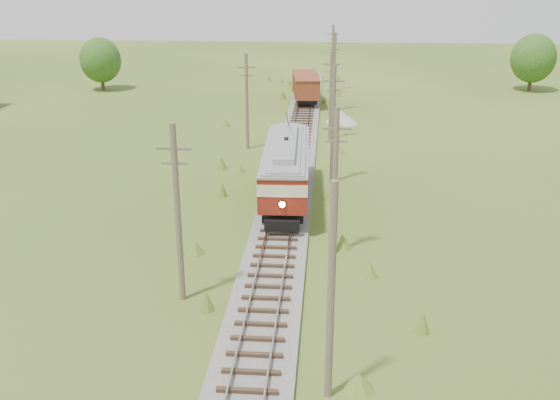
{
  "coord_description": "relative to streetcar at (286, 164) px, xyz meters",
  "views": [
    {
      "loc": [
        2.81,
        -15.11,
        15.52
      ],
      "look_at": [
        0.0,
        20.77,
        2.17
      ],
      "focal_mm": 40.0,
      "sensor_mm": 36.0,
      "label": 1
    }
  ],
  "objects": [
    {
      "name": "utility_pole_r_1",
      "position": [
        3.1,
        -21.26,
        1.62
      ],
      "size": [
        0.3,
        0.3,
        8.8
      ],
      "color": "brown",
      "rests_on": "ground"
    },
    {
      "name": "utility_pole_l_a",
      "position": [
        -4.2,
        -14.26,
        1.85
      ],
      "size": [
        1.6,
        0.3,
        9.0
      ],
      "color": "brown",
      "rests_on": "ground"
    },
    {
      "name": "streetcar",
      "position": [
        0.0,
        0.0,
        0.0
      ],
      "size": [
        3.5,
        13.34,
        6.06
      ],
      "rotation": [
        0.0,
        0.0,
        0.03
      ],
      "color": "black",
      "rests_on": "ground"
    },
    {
      "name": "utility_pole_r_3",
      "position": [
        3.2,
        4.74,
        1.85
      ],
      "size": [
        1.6,
        0.3,
        9.0
      ],
      "color": "brown",
      "rests_on": "ground"
    },
    {
      "name": "utility_pole_r_6",
      "position": [
        3.2,
        43.74,
        1.7
      ],
      "size": [
        1.6,
        0.3,
        8.7
      ],
      "color": "brown",
      "rests_on": "ground"
    },
    {
      "name": "gravel_pile",
      "position": [
        4.34,
        24.91,
        -2.19
      ],
      "size": [
        3.48,
        3.69,
        1.27
      ],
      "color": "gray",
      "rests_on": "ground"
    },
    {
      "name": "utility_pole_r_4",
      "position": [
        3.0,
        17.74,
        1.54
      ],
      "size": [
        1.6,
        0.3,
        8.4
      ],
      "color": "brown",
      "rests_on": "ground"
    },
    {
      "name": "railbed_main",
      "position": [
        -0.0,
        7.74,
        -2.59
      ],
      "size": [
        3.6,
        96.0,
        0.57
      ],
      "color": "#605B54",
      "rests_on": "ground"
    },
    {
      "name": "tree_mid_b",
      "position": [
        30.0,
        45.74,
        1.55
      ],
      "size": [
        5.88,
        5.88,
        7.57
      ],
      "color": "#38281C",
      "rests_on": "ground"
    },
    {
      "name": "utility_pole_r_5",
      "position": [
        3.4,
        30.74,
        1.8
      ],
      "size": [
        1.6,
        0.3,
        8.9
      ],
      "color": "brown",
      "rests_on": "ground"
    },
    {
      "name": "utility_pole_l_b",
      "position": [
        -4.5,
        13.74,
        1.64
      ],
      "size": [
        1.6,
        0.3,
        8.6
      ],
      "color": "brown",
      "rests_on": "ground"
    },
    {
      "name": "gondola",
      "position": [
        -0.0,
        34.56,
        -0.61
      ],
      "size": [
        3.76,
        9.2,
        2.98
      ],
      "rotation": [
        0.0,
        0.0,
        0.1
      ],
      "color": "black",
      "rests_on": "ground"
    },
    {
      "name": "tree_mid_a",
      "position": [
        -28.0,
        41.74,
        1.24
      ],
      "size": [
        5.46,
        5.46,
        7.03
      ],
      "color": "#38281C",
      "rests_on": "ground"
    },
    {
      "name": "utility_pole_r_2",
      "position": [
        3.3,
        -8.26,
        1.64
      ],
      "size": [
        1.6,
        0.3,
        8.6
      ],
      "color": "brown",
      "rests_on": "ground"
    }
  ]
}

